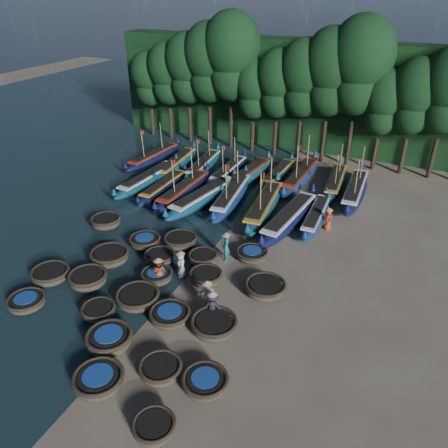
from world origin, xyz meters
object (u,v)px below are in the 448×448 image
at_px(coracle_13, 170,315).
at_px(long_boat_10, 176,164).
at_px(coracle_5, 27,302).
at_px(long_boat_5, 231,196).
at_px(coracle_12, 138,298).
at_px(long_boat_4, 203,197).
at_px(long_boat_11, 204,165).
at_px(fisherman_0, 181,263).
at_px(coracle_9, 205,382).
at_px(coracle_24, 252,254).
at_px(coracle_7, 109,339).
at_px(coracle_11, 88,279).
at_px(coracle_21, 145,241).
at_px(long_boat_3, 184,190).
at_px(coracle_10, 51,274).
at_px(fisherman_5, 228,186).
at_px(fisherman_3, 213,306).
at_px(long_boat_2, 163,186).
at_px(coracle_22, 180,240).
at_px(long_boat_14, 278,174).
at_px(fisherman_1, 226,246).
at_px(long_boat_8, 316,216).
at_px(fisherman_2, 159,270).
at_px(coracle_4, 154,427).
at_px(coracle_20, 106,222).
at_px(long_boat_1, 148,179).
at_px(long_boat_13, 247,175).
at_px(long_boat_12, 229,171).
at_px(long_boat_17, 355,191).
at_px(coracle_15, 110,256).
at_px(coracle_23, 203,258).
at_px(coracle_6, 99,310).
at_px(fisherman_4, 207,295).
at_px(coracle_8, 160,369).
at_px(coracle_18, 206,277).
at_px(long_boat_9, 154,157).
at_px(long_boat_16, 335,182).
at_px(coracle_3, 99,380).
at_px(long_boat_15, 300,176).
at_px(fisherman_6, 328,218).
at_px(long_boat_7, 289,218).
at_px(long_boat_6, 264,206).
at_px(coracle_14, 214,325).

distance_m(coracle_13, long_boat_10, 19.78).
bearing_deg(coracle_5, long_boat_5, 73.45).
height_order(coracle_12, long_boat_4, long_boat_4).
xyz_separation_m(long_boat_11, fisherman_0, (6.05, -14.44, 0.32)).
relative_size(coracle_9, coracle_24, 1.03).
bearing_deg(coracle_7, long_boat_11, 105.82).
height_order(coracle_11, fisherman_0, fisherman_0).
xyz_separation_m(coracle_21, long_boat_3, (-1.35, 7.33, 0.18)).
bearing_deg(coracle_10, coracle_21, 62.76).
relative_size(long_boat_10, fisherman_5, 4.65).
distance_m(coracle_24, fisherman_3, 5.77).
bearing_deg(long_boat_2, coracle_13, -57.24).
height_order(coracle_22, long_boat_14, long_boat_14).
xyz_separation_m(coracle_21, fisherman_1, (5.29, 0.73, 0.61)).
distance_m(coracle_5, long_boat_8, 18.73).
distance_m(coracle_21, fisherman_2, 4.08).
bearing_deg(long_boat_8, long_boat_2, 178.40).
distance_m(coracle_4, coracle_20, 16.36).
height_order(long_boat_1, long_boat_13, long_boat_13).
bearing_deg(coracle_20, long_boat_5, 48.39).
distance_m(coracle_4, long_boat_10, 25.84).
height_order(long_boat_10, long_boat_12, long_boat_12).
distance_m(long_boat_1, long_boat_17, 16.36).
distance_m(coracle_9, long_boat_10, 24.02).
relative_size(coracle_15, coracle_23, 1.28).
distance_m(coracle_6, fisherman_4, 5.46).
bearing_deg(coracle_10, coracle_7, -23.69).
distance_m(coracle_8, long_boat_12, 21.79).
bearing_deg(coracle_18, long_boat_14, 94.04).
bearing_deg(coracle_13, coracle_12, 168.54).
xyz_separation_m(coracle_23, long_boat_9, (-11.66, 12.69, 0.14)).
distance_m(long_boat_14, long_boat_17, 6.56).
xyz_separation_m(fisherman_3, fisherman_5, (-5.20, 13.22, -0.01)).
xyz_separation_m(coracle_24, long_boat_3, (-8.01, 5.87, 0.19)).
bearing_deg(coracle_10, coracle_8, -19.05).
height_order(coracle_22, coracle_24, coracle_22).
relative_size(coracle_23, long_boat_2, 0.29).
bearing_deg(coracle_4, long_boat_16, 87.20).
relative_size(coracle_3, fisherman_0, 1.36).
distance_m(coracle_4, long_boat_15, 24.49).
height_order(long_boat_17, fisherman_2, long_boat_17).
xyz_separation_m(long_boat_11, fisherman_1, (7.68, -11.94, 0.46)).
bearing_deg(fisherman_6, coracle_7, -69.38).
bearing_deg(long_boat_7, long_boat_6, 163.06).
bearing_deg(long_boat_3, fisherman_5, 28.15).
bearing_deg(coracle_14, coracle_6, -165.79).
bearing_deg(long_boat_4, coracle_6, -76.03).
relative_size(coracle_6, long_boat_10, 0.21).
xyz_separation_m(coracle_10, fisherman_6, (12.59, 12.25, 0.40)).
height_order(coracle_20, long_boat_17, long_boat_17).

